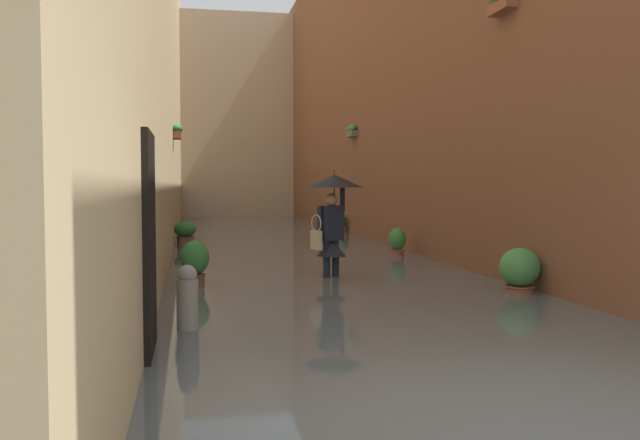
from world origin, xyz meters
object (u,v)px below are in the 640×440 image
(potted_plant_near_left, at_px, (520,273))
(mooring_bollard, at_px, (187,305))
(person_wading, at_px, (333,207))
(potted_plant_near_right, at_px, (195,264))
(potted_plant_far_right, at_px, (185,235))
(potted_plant_mid_left, at_px, (339,225))
(potted_plant_far_left, at_px, (397,244))

(potted_plant_near_left, xyz_separation_m, mooring_bollard, (4.71, 1.63, -0.02))
(person_wading, relative_size, potted_plant_near_left, 2.43)
(potted_plant_near_left, distance_m, mooring_bollard, 4.98)
(potted_plant_near_right, distance_m, potted_plant_far_right, 6.96)
(potted_plant_near_right, xyz_separation_m, potted_plant_mid_left, (-4.63, -10.52, -0.05))
(person_wading, distance_m, mooring_bollard, 4.52)
(potted_plant_near_left, bearing_deg, potted_plant_far_right, -60.64)
(potted_plant_near_right, distance_m, mooring_bollard, 3.19)
(potted_plant_near_left, bearing_deg, mooring_bollard, 19.10)
(mooring_bollard, bearing_deg, potted_plant_near_right, -91.81)
(potted_plant_mid_left, bearing_deg, mooring_bollard, 70.96)
(potted_plant_near_right, distance_m, potted_plant_mid_left, 11.49)
(potted_plant_far_right, xyz_separation_m, mooring_bollard, (-0.09, 10.15, -0.01))
(potted_plant_near_left, bearing_deg, person_wading, -42.19)
(potted_plant_mid_left, height_order, mooring_bollard, mooring_bollard)
(potted_plant_far_left, relative_size, potted_plant_mid_left, 0.94)
(person_wading, bearing_deg, potted_plant_near_left, 137.81)
(person_wading, height_order, potted_plant_far_right, person_wading)
(person_wading, distance_m, potted_plant_far_right, 6.94)
(person_wading, xyz_separation_m, potted_plant_near_left, (-2.32, 2.10, -0.90))
(potted_plant_near_right, height_order, potted_plant_far_left, potted_plant_near_right)
(person_wading, bearing_deg, potted_plant_far_right, -68.90)
(potted_plant_far_left, bearing_deg, person_wading, 55.52)
(potted_plant_far_left, bearing_deg, mooring_bollard, 56.52)
(potted_plant_far_left, bearing_deg, potted_plant_far_right, -35.90)
(person_wading, distance_m, potted_plant_near_left, 3.26)
(person_wading, xyz_separation_m, potted_plant_far_left, (-2.12, -3.09, -0.92))
(potted_plant_mid_left, xyz_separation_m, mooring_bollard, (4.73, 13.71, -0.01))
(potted_plant_far_right, bearing_deg, potted_plant_near_left, 119.36)
(potted_plant_far_right, bearing_deg, potted_plant_far_left, 144.10)
(person_wading, height_order, potted_plant_mid_left, person_wading)
(person_wading, bearing_deg, potted_plant_mid_left, -103.21)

